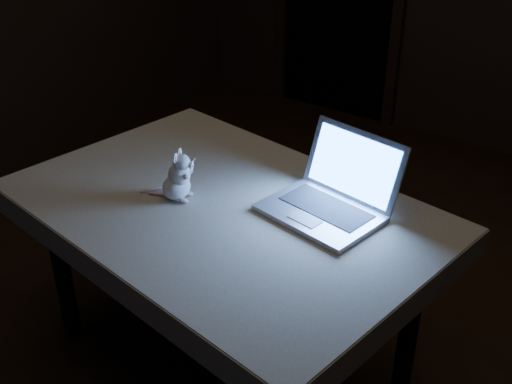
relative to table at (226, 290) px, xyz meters
The scene contains 5 objects.
floor 0.45m from the table, 71.58° to the left, with size 5.00×5.00×0.00m, color black.
table is the anchor object (origin of this frame).
tablecloth 0.35m from the table, 62.12° to the left, with size 1.56×1.04×0.11m, color beige, non-canonical shape.
laptop 0.64m from the table, 22.40° to the left, with size 0.40×0.35×0.27m, color #B4B5B9, non-canonical shape.
plush_mouse 0.53m from the table, 158.82° to the right, with size 0.14×0.14×0.19m, color silver, non-canonical shape.
Camera 1 is at (1.19, -1.79, 1.99)m, focal length 45.00 mm.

